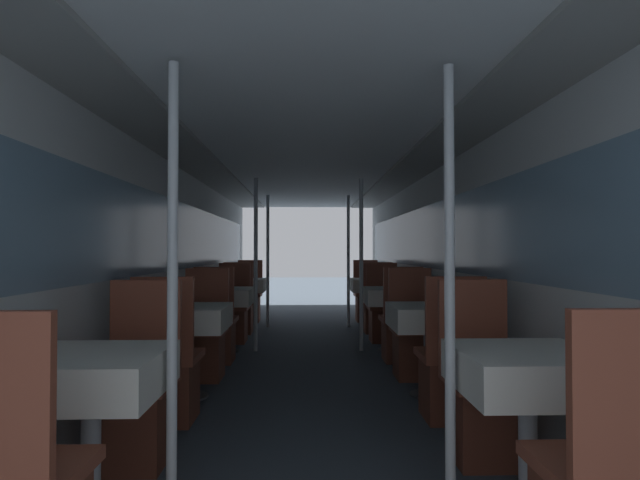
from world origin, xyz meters
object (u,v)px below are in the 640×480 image
(support_pole_left_3, at_px, (268,261))
(chair_right_near_3, at_px, (376,311))
(dining_table_left_0, at_px, (92,379))
(support_pole_left_0, at_px, (172,289))
(support_pole_right_3, at_px, (348,261))
(support_pole_right_2, at_px, (361,264))
(dining_table_right_1, at_px, (429,319))
(dining_table_left_2, at_px, (225,298))
(dining_table_right_2, at_px, (391,298))
(chair_right_far_3, at_px, (367,303))
(chair_right_far_1, at_px, (414,344))
(chair_right_near_2, at_px, (400,332))
(dining_table_right_0, at_px, (527,376))
(dining_table_left_3, at_px, (245,287))
(chair_left_far_3, at_px, (249,303))
(support_pole_left_2, at_px, (256,264))
(chair_left_far_0, at_px, (136,408))
(chair_right_far_2, at_px, (383,317))
(chair_left_far_2, at_px, (233,318))
(support_pole_right_0, at_px, (450,288))
(chair_right_far_0, at_px, (482,405))
(chair_right_near_1, at_px, (449,376))
(chair_left_near_3, at_px, (240,312))
(dining_table_left_1, at_px, (189,320))
(chair_left_near_2, at_px, (216,333))
(chair_left_near_1, at_px, (169,378))
(chair_left_far_1, at_px, (204,345))
(dining_table_right_3, at_px, (371,286))

(support_pole_left_3, xyz_separation_m, chair_right_near_3, (1.61, -0.59, -0.72))
(dining_table_left_0, xyz_separation_m, support_pole_left_0, (0.36, 0.00, 0.40))
(support_pole_right_3, bearing_deg, support_pole_right_2, -90.00)
(support_pole_left_0, relative_size, dining_table_right_1, 2.77)
(support_pole_left_0, xyz_separation_m, dining_table_left_2, (-0.36, 3.67, -0.40))
(dining_table_right_2, distance_m, chair_right_far_3, 2.44)
(chair_right_far_1, xyz_separation_m, chair_right_near_3, (0.00, 2.50, 0.00))
(dining_table_left_0, relative_size, chair_right_near_2, 0.73)
(dining_table_right_1, bearing_deg, dining_table_right_0, -90.00)
(dining_table_left_3, height_order, chair_left_far_3, chair_left_far_3)
(support_pole_left_2, bearing_deg, chair_right_far_3, 56.38)
(dining_table_left_0, height_order, support_pole_right_2, support_pole_right_2)
(chair_left_far_0, bearing_deg, chair_right_far_2, -118.18)
(support_pole_right_2, height_order, chair_right_far_3, support_pole_right_2)
(chair_left_far_2, bearing_deg, support_pole_right_0, 110.72)
(chair_right_far_0, relative_size, chair_right_near_1, 1.00)
(support_pole_left_0, xyz_separation_m, chair_left_near_3, (-0.36, 4.92, -0.72))
(dining_table_left_3, relative_size, chair_left_near_3, 0.73)
(dining_table_right_0, distance_m, support_pole_right_3, 5.53)
(chair_left_far_2, bearing_deg, chair_right_far_0, 118.18)
(dining_table_right_1, xyz_separation_m, chair_right_far_1, (0.00, 0.59, -0.31))
(chair_right_far_0, bearing_deg, support_pole_right_2, -83.42)
(chair_left_near_3, bearing_deg, dining_table_right_2, -32.39)
(dining_table_left_1, bearing_deg, chair_left_near_2, 90.00)
(chair_right_near_3, bearing_deg, chair_right_near_2, -90.00)
(chair_left_far_3, bearing_deg, chair_left_near_1, 90.00)
(support_pole_left_0, height_order, chair_left_near_3, support_pole_left_0)
(dining_table_left_0, relative_size, support_pole_left_0, 0.36)
(chair_left_far_1, xyz_separation_m, chair_right_far_2, (1.97, 1.84, 0.00))
(chair_right_far_2, distance_m, dining_table_right_3, 1.29)
(support_pole_left_2, relative_size, chair_right_near_3, 2.01)
(chair_left_near_1, relative_size, chair_right_far_1, 1.00)
(dining_table_left_1, relative_size, chair_left_far_1, 0.73)
(chair_left_far_2, distance_m, chair_right_far_2, 1.97)
(chair_left_far_0, xyz_separation_m, chair_right_near_1, (1.97, 0.66, 0.00))
(support_pole_right_0, distance_m, chair_right_far_1, 2.55)
(dining_table_left_2, bearing_deg, support_pole_left_3, 79.03)
(chair_right_near_1, height_order, chair_right_far_1, same)
(dining_table_right_1, bearing_deg, dining_table_left_2, 136.98)
(chair_left_far_0, height_order, chair_left_near_3, same)
(dining_table_right_2, bearing_deg, chair_right_far_0, -90.00)
(chair_right_far_2, bearing_deg, dining_table_left_1, 50.93)
(chair_right_near_1, height_order, dining_table_right_3, chair_right_near_1)
(chair_left_far_1, distance_m, dining_table_left_3, 3.10)
(dining_table_right_0, xyz_separation_m, support_pole_right_0, (-0.36, 0.00, 0.40))
(chair_left_near_1, bearing_deg, support_pole_right_0, -37.76)
(dining_table_left_1, relative_size, support_pole_right_2, 0.36)
(chair_left_far_0, xyz_separation_m, dining_table_right_0, (1.97, -0.59, 0.31))
(support_pole_right_0, height_order, chair_right_near_1, support_pole_right_0)
(chair_left_far_1, xyz_separation_m, chair_right_near_3, (1.97, 2.50, 0.00))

